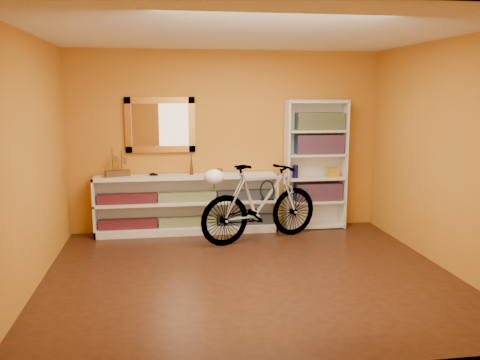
{
  "coord_description": "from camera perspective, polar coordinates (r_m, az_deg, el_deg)",
  "views": [
    {
      "loc": [
        -0.9,
        -5.26,
        1.99
      ],
      "look_at": [
        0.0,
        0.7,
        0.95
      ],
      "focal_mm": 37.67,
      "sensor_mm": 36.0,
      "label": 1
    }
  ],
  "objects": [
    {
      "name": "bronze_ornament",
      "position": [
        7.15,
        -5.52,
        1.92
      ],
      "size": [
        0.06,
        0.06,
        0.33
      ],
      "primitive_type": "cone",
      "color": "brown",
      "rests_on": "console_unit"
    },
    {
      "name": "book_row_a",
      "position": [
        7.59,
        8.82,
        -1.31
      ],
      "size": [
        0.7,
        0.22,
        0.26
      ],
      "primitive_type": "cube",
      "color": "maroon",
      "rests_on": "bookcase"
    },
    {
      "name": "red_tin",
      "position": [
        7.42,
        7.1,
        6.42
      ],
      "size": [
        0.19,
        0.19,
        0.2
      ],
      "primitive_type": "cube",
      "rotation": [
        0.0,
        0.0,
        0.25
      ],
      "color": "maroon",
      "rests_on": "bookcase"
    },
    {
      "name": "left_wall",
      "position": [
        5.47,
        -22.85,
        1.78
      ],
      "size": [
        0.01,
        4.0,
        2.6
      ],
      "primitive_type": "cube",
      "color": "#BC6F1C",
      "rests_on": "ground"
    },
    {
      "name": "yellow_bag",
      "position": [
        7.56,
        10.41,
        0.83
      ],
      "size": [
        0.19,
        0.14,
        0.14
      ],
      "primitive_type": "cube",
      "rotation": [
        0.0,
        0.0,
        0.1
      ],
      "color": "gold",
      "rests_on": "bookcase"
    },
    {
      "name": "travel_mug",
      "position": [
        7.41,
        6.28,
        0.97
      ],
      "size": [
        0.09,
        0.09,
        0.19
      ],
      "primitive_type": "cylinder",
      "color": "#171593",
      "rests_on": "bookcase"
    },
    {
      "name": "cd_row_lower",
      "position": [
        7.29,
        -5.94,
        -4.72
      ],
      "size": [
        2.5,
        0.13,
        0.14
      ],
      "primitive_type": "cube",
      "color": "black",
      "rests_on": "console_unit"
    },
    {
      "name": "u_lock",
      "position": [
        6.85,
        3.11,
        -1.15
      ],
      "size": [
        0.21,
        0.02,
        0.21
      ],
      "primitive_type": "torus",
      "rotation": [
        1.57,
        0.0,
        0.0
      ],
      "color": "black",
      "rests_on": "bicycle"
    },
    {
      "name": "toy_car",
      "position": [
        7.17,
        -9.74,
        0.5
      ],
      "size": [
        0.0,
        0.0,
        0.0
      ],
      "primitive_type": "imported",
      "rotation": [
        0.0,
        0.0,
        1.43
      ],
      "color": "black",
      "rests_on": "console_unit"
    },
    {
      "name": "bookcase",
      "position": [
        7.51,
        8.54,
        1.71
      ],
      "size": [
        0.9,
        0.3,
        1.9
      ],
      "primitive_type": null,
      "color": "silver",
      "rests_on": "floor"
    },
    {
      "name": "cd_row_upper",
      "position": [
        7.21,
        -5.99,
        -1.91
      ],
      "size": [
        2.5,
        0.13,
        0.14
      ],
      "primitive_type": "cube",
      "color": "navy",
      "rests_on": "console_unit"
    },
    {
      "name": "helmet",
      "position": [
        6.43,
        -2.97,
        0.36
      ],
      "size": [
        0.26,
        0.25,
        0.2
      ],
      "primitive_type": "ellipsoid",
      "color": "white",
      "rests_on": "bicycle"
    },
    {
      "name": "console_unit",
      "position": [
        7.25,
        -5.98,
        -2.73
      ],
      "size": [
        2.6,
        0.35,
        0.85
      ],
      "primitive_type": null,
      "color": "silver",
      "rests_on": "floor"
    },
    {
      "name": "book_row_b",
      "position": [
        7.48,
        8.96,
        4.03
      ],
      "size": [
        0.7,
        0.22,
        0.28
      ],
      "primitive_type": "cube",
      "color": "maroon",
      "rests_on": "bookcase"
    },
    {
      "name": "back_wall",
      "position": [
        7.35,
        -1.53,
        4.4
      ],
      "size": [
        4.5,
        0.01,
        2.6
      ],
      "primitive_type": "cube",
      "color": "#BC6F1C",
      "rests_on": "ground"
    },
    {
      "name": "gilt_mirror",
      "position": [
        7.24,
        -9.02,
        6.18
      ],
      "size": [
        0.98,
        0.06,
        0.78
      ],
      "primitive_type": "cube",
      "color": "#97591B",
      "rests_on": "back_wall"
    },
    {
      "name": "book_row_c",
      "position": [
        7.46,
        9.03,
        6.59
      ],
      "size": [
        0.7,
        0.22,
        0.25
      ],
      "primitive_type": "cube",
      "color": "navy",
      "rests_on": "bookcase"
    },
    {
      "name": "floor",
      "position": [
        5.7,
        1.07,
        -10.71
      ],
      "size": [
        4.5,
        4.0,
        0.01
      ],
      "primitive_type": "cube",
      "color": "black",
      "rests_on": "ground"
    },
    {
      "name": "wall_socket",
      "position": [
        7.67,
        5.23,
        -3.38
      ],
      "size": [
        0.09,
        0.02,
        0.09
      ],
      "primitive_type": "cube",
      "color": "silver",
      "rests_on": "back_wall"
    },
    {
      "name": "decorative_orb",
      "position": [
        7.2,
        -2.32,
        1.02
      ],
      "size": [
        0.09,
        0.09,
        0.09
      ],
      "primitive_type": "sphere",
      "color": "brown",
      "rests_on": "console_unit"
    },
    {
      "name": "right_wall",
      "position": [
        6.17,
        22.25,
        2.64
      ],
      "size": [
        0.01,
        4.0,
        2.6
      ],
      "primitive_type": "cube",
      "color": "#BC6F1C",
      "rests_on": "ground"
    },
    {
      "name": "model_ship",
      "position": [
        7.17,
        -13.74,
        1.97
      ],
      "size": [
        0.36,
        0.22,
        0.4
      ],
      "primitive_type": null,
      "rotation": [
        0.0,
        0.0,
        0.31
      ],
      "color": "#442B13",
      "rests_on": "console_unit"
    },
    {
      "name": "ceiling",
      "position": [
        5.37,
        1.16,
        16.36
      ],
      "size": [
        4.5,
        4.0,
        0.01
      ],
      "primitive_type": "cube",
      "color": "silver",
      "rests_on": "ground"
    },
    {
      "name": "bicycle",
      "position": [
        6.82,
        2.33,
        -2.55
      ],
      "size": [
        1.05,
        1.86,
        1.07
      ],
      "primitive_type": "imported",
      "rotation": [
        0.0,
        0.0,
        1.91
      ],
      "color": "silver",
      "rests_on": "floor"
    }
  ]
}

